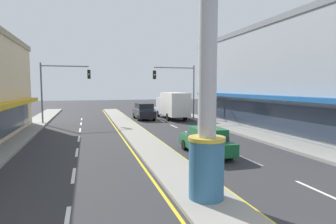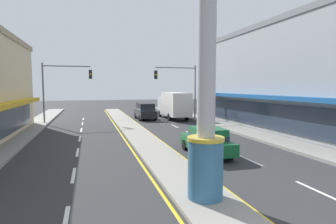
% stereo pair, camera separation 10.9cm
% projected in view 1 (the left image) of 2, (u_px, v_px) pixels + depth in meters
% --- Properties ---
extents(median_strip, '(2.05, 52.00, 0.14)m').
position_uv_depth(median_strip, '(137.00, 135.00, 21.62)').
color(median_strip, gray).
rests_on(median_strip, ground).
extents(sidewalk_left, '(2.35, 60.00, 0.18)m').
position_uv_depth(sidewalk_left, '(2.00, 147.00, 17.25)').
color(sidewalk_left, gray).
rests_on(sidewalk_left, ground).
extents(sidewalk_right, '(2.35, 60.00, 0.18)m').
position_uv_depth(sidewalk_right, '(252.00, 134.00, 22.15)').
color(sidewalk_right, gray).
rests_on(sidewalk_right, ground).
extents(lane_markings, '(8.79, 52.00, 0.01)m').
position_uv_depth(lane_markings, '(141.00, 139.00, 20.33)').
color(lane_markings, silver).
rests_on(lane_markings, ground).
extents(district_sign, '(7.59, 1.21, 8.45)m').
position_uv_depth(district_sign, '(208.00, 54.00, 8.81)').
color(district_sign, '#33668C').
rests_on(district_sign, median_strip).
extents(storefront_right, '(8.86, 25.12, 9.08)m').
position_uv_depth(storefront_right, '(292.00, 78.00, 25.00)').
color(storefront_right, '#999EA3').
rests_on(storefront_right, ground).
extents(traffic_light_left_side, '(4.86, 0.46, 6.20)m').
position_uv_depth(traffic_light_left_side, '(60.00, 82.00, 28.39)').
color(traffic_light_left_side, slate).
rests_on(traffic_light_left_side, ground).
extents(traffic_light_right_side, '(4.86, 0.46, 6.20)m').
position_uv_depth(traffic_light_right_side, '(179.00, 83.00, 31.18)').
color(traffic_light_right_side, slate).
rests_on(traffic_light_right_side, ground).
extents(sedan_near_right_lane, '(1.89, 4.33, 1.53)m').
position_uv_depth(sedan_near_right_lane, '(206.00, 141.00, 15.64)').
color(sedan_near_right_lane, '#14562D').
rests_on(sedan_near_right_lane, ground).
extents(box_truck_far_right_lane, '(2.29, 6.92, 3.12)m').
position_uv_depth(box_truck_far_right_lane, '(172.00, 105.00, 32.94)').
color(box_truck_far_right_lane, silver).
rests_on(box_truck_far_right_lane, ground).
extents(suv_near_left_lane, '(2.00, 4.62, 1.90)m').
position_uv_depth(suv_near_left_lane, '(144.00, 111.00, 32.61)').
color(suv_near_left_lane, black).
rests_on(suv_near_left_lane, ground).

